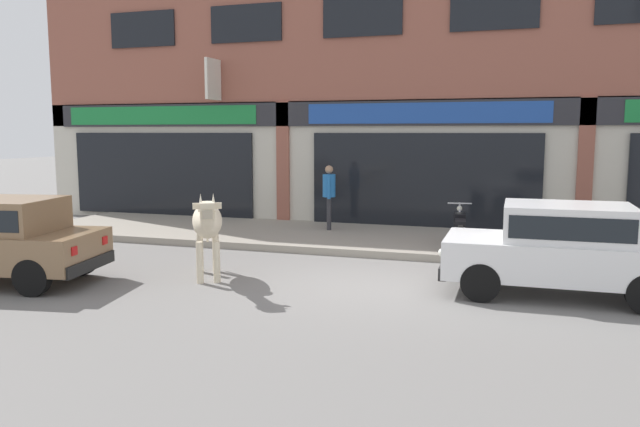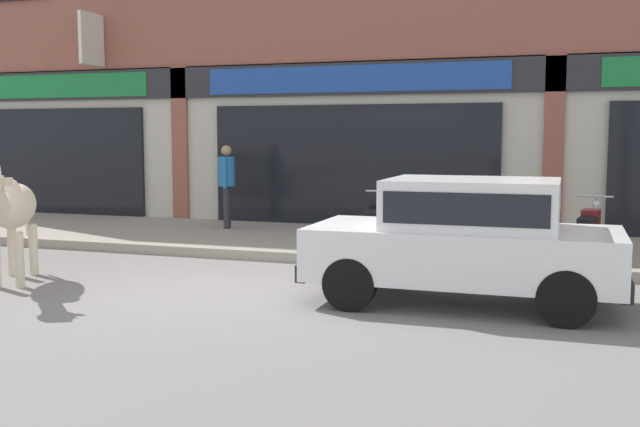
# 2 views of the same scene
# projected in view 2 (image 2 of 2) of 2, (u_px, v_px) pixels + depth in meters

# --- Properties ---
(ground_plane) EXTENTS (90.00, 90.00, 0.00)m
(ground_plane) POSITION_uv_depth(u_px,v_px,m) (217.00, 291.00, 9.43)
(ground_plane) COLOR slate
(sidewalk) EXTENTS (19.00, 3.74, 0.16)m
(sidewalk) POSITION_uv_depth(u_px,v_px,m) (321.00, 241.00, 13.25)
(sidewalk) COLOR gray
(sidewalk) RESTS_ON ground
(shop_building) EXTENTS (23.00, 1.40, 9.17)m
(shop_building) POSITION_uv_depth(u_px,v_px,m) (356.00, 12.00, 14.80)
(shop_building) COLOR #8E5142
(shop_building) RESTS_ON ground
(cow) EXTENTS (1.27, 1.94, 1.61)m
(cow) POSITION_uv_depth(u_px,v_px,m) (12.00, 208.00, 9.85)
(cow) COLOR beige
(cow) RESTS_ON ground
(car_0) EXTENTS (3.63, 1.65, 1.46)m
(car_0) POSITION_uv_depth(u_px,v_px,m) (466.00, 235.00, 8.60)
(car_0) COLOR black
(car_0) RESTS_ON ground
(motorcycle_0) EXTENTS (0.52, 1.81, 0.88)m
(motorcycle_0) POSITION_uv_depth(u_px,v_px,m) (376.00, 223.00, 12.03)
(motorcycle_0) COLOR black
(motorcycle_0) RESTS_ON sidewalk
(motorcycle_1) EXTENTS (0.52, 1.81, 0.88)m
(motorcycle_1) POSITION_uv_depth(u_px,v_px,m) (443.00, 226.00, 11.67)
(motorcycle_1) COLOR black
(motorcycle_1) RESTS_ON sidewalk
(motorcycle_2) EXTENTS (0.52, 1.81, 0.88)m
(motorcycle_2) POSITION_uv_depth(u_px,v_px,m) (519.00, 230.00, 11.21)
(motorcycle_2) COLOR black
(motorcycle_2) RESTS_ON sidewalk
(motorcycle_3) EXTENTS (0.57, 1.81, 0.88)m
(motorcycle_3) POSITION_uv_depth(u_px,v_px,m) (589.00, 231.00, 11.00)
(motorcycle_3) COLOR black
(motorcycle_3) RESTS_ON sidewalk
(pedestrian) EXTENTS (0.32, 0.48, 1.60)m
(pedestrian) POSITION_uv_depth(u_px,v_px,m) (227.00, 177.00, 14.35)
(pedestrian) COLOR #2D2D33
(pedestrian) RESTS_ON sidewalk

